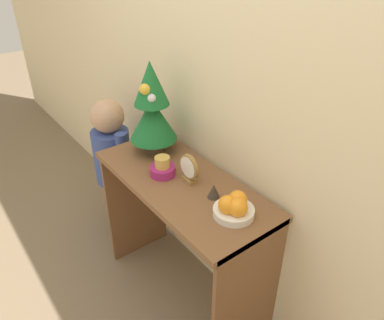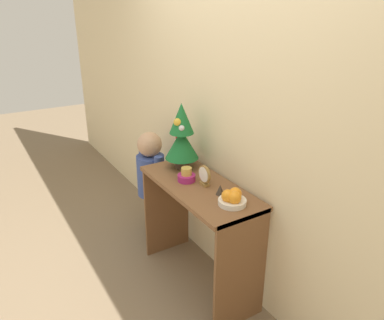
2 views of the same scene
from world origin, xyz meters
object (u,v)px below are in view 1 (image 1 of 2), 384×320
Objects in this scene: figurine at (214,191)px; child_figure at (112,154)px; mini_tree at (152,108)px; desk_clock at (189,169)px; fruit_bowl at (234,207)px; singing_bowl at (163,168)px.

child_figure reaches higher than figurine.
desk_clock is at bearing -4.48° from mini_tree.
fruit_bowl is 2.54× the size of figurine.
fruit_bowl is at bearing -5.37° from figurine.
child_figure is at bearing -173.24° from mini_tree.
mini_tree is at bearing 178.48° from figurine.
child_figure is (-0.80, -0.03, -0.28)m from desk_clock.
fruit_bowl is 1.21× the size of desk_clock.
desk_clock is 0.17m from figurine.
child_figure is at bearing -178.66° from fruit_bowl.
fruit_bowl is at bearing 1.34° from child_figure.
child_figure is (-0.96, -0.04, -0.25)m from figurine.
singing_bowl is 0.14m from desk_clock.
singing_bowl is 0.13× the size of child_figure.
desk_clock is 2.09× the size of figurine.
fruit_bowl is 0.44m from singing_bowl.
singing_bowl is 1.81× the size of figurine.
singing_bowl reaches higher than figurine.
mini_tree is 0.39m from desk_clock.
fruit_bowl is 1.14m from child_figure.
desk_clock is 0.15× the size of child_figure.
mini_tree is 3.44× the size of desk_clock.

